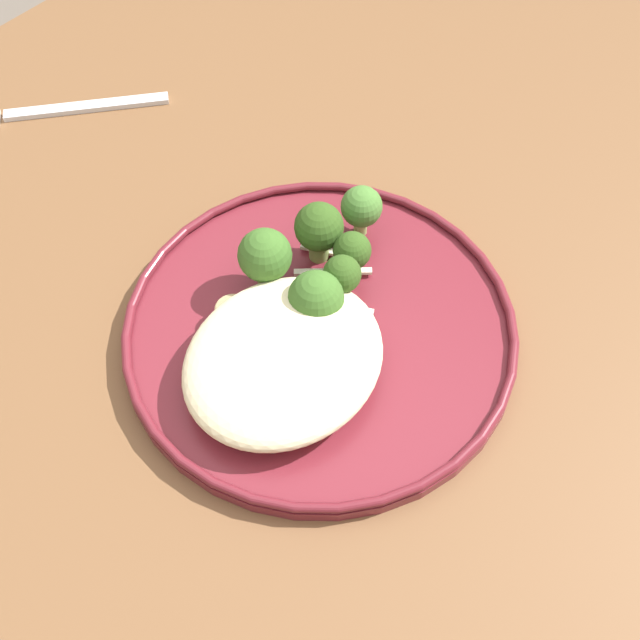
% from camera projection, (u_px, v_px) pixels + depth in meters
% --- Properties ---
extents(ground, '(6.00, 6.00, 0.00)m').
position_uv_depth(ground, '(313.00, 627.00, 1.20)').
color(ground, '#665B51').
extents(wooden_dining_table, '(1.40, 1.00, 0.74)m').
position_uv_depth(wooden_dining_table, '(308.00, 412.00, 0.66)').
color(wooden_dining_table, brown).
rests_on(wooden_dining_table, ground).
extents(dinner_plate, '(0.29, 0.29, 0.02)m').
position_uv_depth(dinner_plate, '(320.00, 329.00, 0.60)').
color(dinner_plate, maroon).
rests_on(dinner_plate, wooden_dining_table).
extents(noodle_bed, '(0.15, 0.13, 0.04)m').
position_uv_depth(noodle_bed, '(287.00, 362.00, 0.56)').
color(noodle_bed, beige).
rests_on(noodle_bed, dinner_plate).
extents(seared_scallop_tiny_bay, '(0.03, 0.03, 0.02)m').
position_uv_depth(seared_scallop_tiny_bay, '(232.00, 369.00, 0.56)').
color(seared_scallop_tiny_bay, '#E5C689').
rests_on(seared_scallop_tiny_bay, dinner_plate).
extents(seared_scallop_center_golden, '(0.02, 0.02, 0.02)m').
position_uv_depth(seared_scallop_center_golden, '(299.00, 401.00, 0.55)').
color(seared_scallop_center_golden, '#DBB77A').
rests_on(seared_scallop_center_golden, dinner_plate).
extents(seared_scallop_rear_pale, '(0.02, 0.02, 0.02)m').
position_uv_depth(seared_scallop_rear_pale, '(319.00, 371.00, 0.56)').
color(seared_scallop_rear_pale, beige).
rests_on(seared_scallop_rear_pale, dinner_plate).
extents(seared_scallop_large_seared, '(0.03, 0.03, 0.02)m').
position_uv_depth(seared_scallop_large_seared, '(233.00, 313.00, 0.59)').
color(seared_scallop_large_seared, '#E5C689').
rests_on(seared_scallop_large_seared, dinner_plate).
extents(broccoli_floret_left_leaning, '(0.04, 0.04, 0.05)m').
position_uv_depth(broccoli_floret_left_leaning, '(319.00, 229.00, 0.61)').
color(broccoli_floret_left_leaning, '#7A994C').
rests_on(broccoli_floret_left_leaning, dinner_plate).
extents(broccoli_floret_rear_charred, '(0.04, 0.04, 0.05)m').
position_uv_depth(broccoli_floret_rear_charred, '(316.00, 299.00, 0.57)').
color(broccoli_floret_rear_charred, '#7A994C').
rests_on(broccoli_floret_rear_charred, dinner_plate).
extents(broccoli_floret_near_rim, '(0.03, 0.03, 0.04)m').
position_uv_depth(broccoli_floret_near_rim, '(352.00, 252.00, 0.60)').
color(broccoli_floret_near_rim, '#89A356').
rests_on(broccoli_floret_near_rim, dinner_plate).
extents(broccoli_floret_front_edge, '(0.03, 0.03, 0.05)m').
position_uv_depth(broccoli_floret_front_edge, '(342.00, 276.00, 0.58)').
color(broccoli_floret_front_edge, '#89A356').
rests_on(broccoli_floret_front_edge, dinner_plate).
extents(broccoli_floret_small_sprig, '(0.03, 0.03, 0.05)m').
position_uv_depth(broccoli_floret_small_sprig, '(361.00, 208.00, 0.63)').
color(broccoli_floret_small_sprig, '#89A356').
rests_on(broccoli_floret_small_sprig, dinner_plate).
extents(broccoli_floret_split_head, '(0.04, 0.04, 0.06)m').
position_uv_depth(broccoli_floret_split_head, '(265.00, 257.00, 0.59)').
color(broccoli_floret_split_head, '#7A994C').
rests_on(broccoli_floret_split_head, dinner_plate).
extents(onion_sliver_long_sliver, '(0.04, 0.05, 0.00)m').
position_uv_depth(onion_sliver_long_sliver, '(333.00, 272.00, 0.62)').
color(onion_sliver_long_sliver, silver).
rests_on(onion_sliver_long_sliver, dinner_plate).
extents(onion_sliver_pale_crescent, '(0.02, 0.04, 0.00)m').
position_uv_depth(onion_sliver_pale_crescent, '(347.00, 307.00, 0.60)').
color(onion_sliver_pale_crescent, silver).
rests_on(onion_sliver_pale_crescent, dinner_plate).
extents(onion_sliver_short_strip, '(0.02, 0.04, 0.00)m').
position_uv_depth(onion_sliver_short_strip, '(329.00, 252.00, 0.63)').
color(onion_sliver_short_strip, silver).
rests_on(onion_sliver_short_strip, dinner_plate).
extents(dinner_fork, '(0.15, 0.13, 0.00)m').
position_uv_depth(dinner_fork, '(59.00, 110.00, 0.75)').
color(dinner_fork, silver).
rests_on(dinner_fork, wooden_dining_table).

